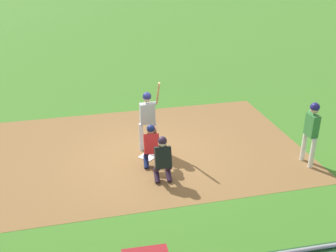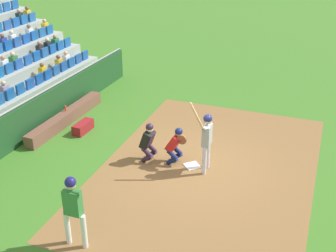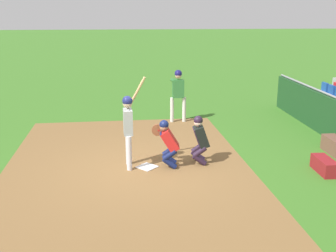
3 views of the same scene
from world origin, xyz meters
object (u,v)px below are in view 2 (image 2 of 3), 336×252
Objects in this scene: catcher_crouching at (176,143)px; water_bottle_on_bench at (66,108)px; home_plate_marker at (192,166)px; dugout_bench at (66,118)px; home_plate_umpire at (148,140)px; equipment_duffel_bag at (83,127)px; on_deck_batter at (73,205)px; batter_at_plate at (207,136)px.

catcher_crouching is 6.00× the size of water_bottle_on_bench.
dugout_bench is at bearing -101.85° from home_plate_marker.
home_plate_umpire is (0.15, -0.85, 0.01)m from catcher_crouching.
water_bottle_on_bench is 1.17m from equipment_duffel_bag.
dugout_bench is 1.02m from equipment_duffel_bag.
equipment_duffel_bag is (-0.93, -2.98, -0.53)m from home_plate_umpire.
equipment_duffel_bag is at bearing -107.31° from home_plate_umpire.
equipment_duffel_bag is (0.47, 1.00, -0.37)m from water_bottle_on_bench.
equipment_duffel_bag is at bearing -149.34° from on_deck_batter.
batter_at_plate is 1.22× the size of on_deck_batter.
equipment_duffel_bag is at bearing -99.78° from home_plate_marker.
home_plate_marker is 0.34× the size of home_plate_umpire.
home_plate_umpire reaches higher than dugout_bench.
home_plate_umpire is at bearing -179.14° from on_deck_batter.
home_plate_marker is at bearing 163.23° from on_deck_batter.
batter_at_plate reaches higher than water_bottle_on_bench.
batter_at_plate is 5.96m from dugout_bench.
on_deck_batter reaches higher than water_bottle_on_bench.
dugout_bench is at bearing 27.25° from water_bottle_on_bench.
catcher_crouching reaches higher than dugout_bench.
water_bottle_on_bench is 0.11× the size of on_deck_batter.
home_plate_marker is at bearing -100.86° from batter_at_plate.
dugout_bench reaches higher than home_plate_marker.
batter_at_plate reaches higher than home_plate_umpire.
catcher_crouching is 0.67× the size of on_deck_batter.
home_plate_umpire is at bearing 71.81° from dugout_bench.
catcher_crouching is 4.45m from on_deck_batter.
home_plate_marker is 1.56m from home_plate_umpire.
water_bottle_on_bench is 0.23× the size of equipment_duffel_bag.
batter_at_plate is at bearing 79.14° from home_plate_marker.
batter_at_plate is 1.75× the size of home_plate_umpire.
equipment_duffel_bag is at bearing -99.88° from batter_at_plate.
on_deck_batter is (5.60, 4.05, 0.61)m from water_bottle_on_bench.
batter_at_plate is 5.99m from water_bottle_on_bench.
on_deck_batter is at bearing -16.77° from home_plate_marker.
on_deck_batter reaches higher than home_plate_marker.
home_plate_umpire is 0.69× the size of on_deck_batter.
catcher_crouching reaches higher than home_plate_marker.
catcher_crouching is 0.29× the size of dugout_bench.
equipment_duffel_bag is (-0.78, -3.83, -0.52)m from catcher_crouching.
home_plate_marker is 2.11× the size of water_bottle_on_bench.
home_plate_marker is at bearing 81.20° from equipment_duffel_bag.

